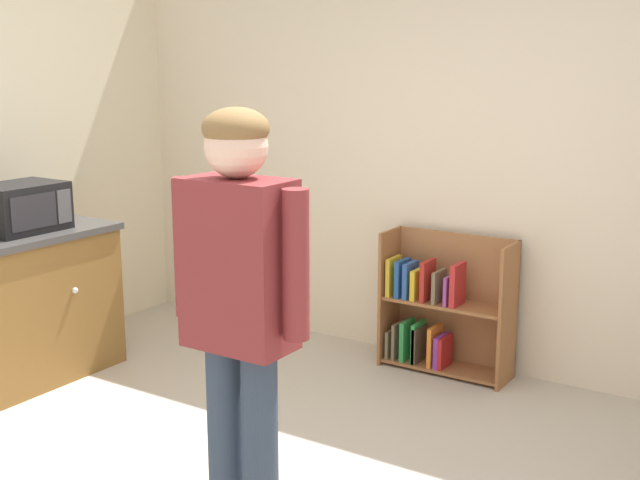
# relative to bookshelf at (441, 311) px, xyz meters

# --- Properties ---
(back_wall) EXTENTS (5.20, 0.06, 2.70)m
(back_wall) POSITION_rel_bookshelf_xyz_m (0.17, 0.19, 0.97)
(back_wall) COLOR #EFE0C5
(back_wall) RESTS_ON ground
(bookshelf) EXTENTS (0.80, 0.28, 0.85)m
(bookshelf) POSITION_rel_bookshelf_xyz_m (0.00, 0.00, 0.00)
(bookshelf) COLOR #996037
(bookshelf) RESTS_ON ground
(standing_person) EXTENTS (0.57, 0.23, 1.73)m
(standing_person) POSITION_rel_bookshelf_xyz_m (0.29, -2.32, 0.68)
(standing_person) COLOR #303E53
(standing_person) RESTS_ON ground
(microwave) EXTENTS (0.37, 0.48, 0.28)m
(microwave) POSITION_rel_bookshelf_xyz_m (-2.02, -1.46, 0.66)
(microwave) COLOR black
(microwave) RESTS_ON kitchen_counter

